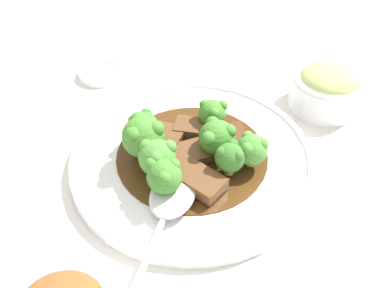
# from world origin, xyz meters

# --- Properties ---
(ground_plane) EXTENTS (4.00, 4.00, 0.00)m
(ground_plane) POSITION_xyz_m (0.00, 0.00, 0.00)
(ground_plane) COLOR silver
(main_plate) EXTENTS (0.30, 0.30, 0.02)m
(main_plate) POSITION_xyz_m (0.00, 0.00, 0.01)
(main_plate) COLOR white
(main_plate) RESTS_ON ground_plane
(beef_strip_0) EXTENTS (0.06, 0.05, 0.01)m
(beef_strip_0) POSITION_xyz_m (0.01, -0.04, 0.03)
(beef_strip_0) COLOR brown
(beef_strip_0) RESTS_ON main_plate
(beef_strip_1) EXTENTS (0.07, 0.06, 0.01)m
(beef_strip_1) POSITION_xyz_m (0.01, -0.00, 0.02)
(beef_strip_1) COLOR brown
(beef_strip_1) RESTS_ON main_plate
(beef_strip_2) EXTENTS (0.05, 0.05, 0.02)m
(beef_strip_2) POSITION_xyz_m (-0.03, -0.02, 0.03)
(beef_strip_2) COLOR brown
(beef_strip_2) RESTS_ON main_plate
(beef_strip_3) EXTENTS (0.07, 0.07, 0.01)m
(beef_strip_3) POSITION_xyz_m (-0.05, 0.02, 0.02)
(beef_strip_3) COLOR #56331E
(beef_strip_3) RESTS_ON main_plate
(beef_strip_4) EXTENTS (0.04, 0.08, 0.02)m
(beef_strip_4) POSITION_xyz_m (0.04, 0.03, 0.03)
(beef_strip_4) COLOR brown
(beef_strip_4) RESTS_ON main_plate
(broccoli_floret_0) EXTENTS (0.04, 0.04, 0.05)m
(broccoli_floret_0) POSITION_xyz_m (-0.02, 0.02, 0.05)
(broccoli_floret_0) COLOR #8EB756
(broccoli_floret_0) RESTS_ON main_plate
(broccoli_floret_1) EXTENTS (0.04, 0.04, 0.05)m
(broccoli_floret_1) POSITION_xyz_m (0.05, -0.01, 0.05)
(broccoli_floret_1) COLOR #8EB756
(broccoli_floret_1) RESTS_ON main_plate
(broccoli_floret_2) EXTENTS (0.04, 0.04, 0.04)m
(broccoli_floret_2) POSITION_xyz_m (0.02, -0.06, 0.04)
(broccoli_floret_2) COLOR #8EB756
(broccoli_floret_2) RESTS_ON main_plate
(broccoli_floret_3) EXTENTS (0.04, 0.04, 0.04)m
(broccoli_floret_3) POSITION_xyz_m (-0.03, 0.07, 0.04)
(broccoli_floret_3) COLOR #7FA84C
(broccoli_floret_3) RESTS_ON main_plate
(broccoli_floret_4) EXTENTS (0.04, 0.04, 0.05)m
(broccoli_floret_4) POSITION_xyz_m (0.07, 0.02, 0.05)
(broccoli_floret_4) COLOR #8EB756
(broccoli_floret_4) RESTS_ON main_plate
(broccoli_floret_5) EXTENTS (0.04, 0.04, 0.04)m
(broccoli_floret_5) POSITION_xyz_m (-0.00, 0.05, 0.04)
(broccoli_floret_5) COLOR #8EB756
(broccoli_floret_5) RESTS_ON main_plate
(broccoli_floret_6) EXTENTS (0.05, 0.05, 0.06)m
(broccoli_floret_6) POSITION_xyz_m (0.04, -0.04, 0.05)
(broccoli_floret_6) COLOR #8EB756
(broccoli_floret_6) RESTS_ON main_plate
(broccoli_floret_7) EXTENTS (0.04, 0.04, 0.04)m
(broccoli_floret_7) POSITION_xyz_m (-0.05, -0.01, 0.04)
(broccoli_floret_7) COLOR #8EB756
(broccoli_floret_7) RESTS_ON main_plate
(serving_spoon) EXTENTS (0.24, 0.12, 0.01)m
(serving_spoon) POSITION_xyz_m (0.09, 0.03, 0.03)
(serving_spoon) COLOR silver
(serving_spoon) RESTS_ON main_plate
(side_bowl_appetizer) EXTENTS (0.10, 0.10, 0.06)m
(side_bowl_appetizer) POSITION_xyz_m (-0.21, 0.08, 0.03)
(side_bowl_appetizer) COLOR white
(side_bowl_appetizer) RESTS_ON ground_plane
(sauce_dish) EXTENTS (0.07, 0.07, 0.01)m
(sauce_dish) POSITION_xyz_m (-0.06, -0.23, 0.01)
(sauce_dish) COLOR white
(sauce_dish) RESTS_ON ground_plane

